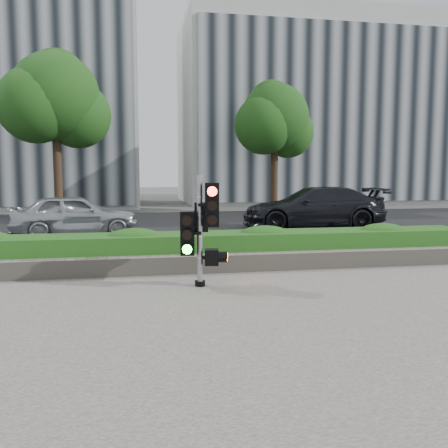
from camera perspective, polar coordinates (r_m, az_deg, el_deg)
name	(u,v)px	position (r m, az deg, el deg)	size (l,w,h in m)	color
ground	(213,300)	(7.40, -1.33, -9.07)	(120.00, 120.00, 0.00)	#51514C
sidewalk	(251,362)	(5.06, 3.29, -16.22)	(16.00, 11.00, 0.03)	#9E9389
road	(170,227)	(17.19, -6.55, -0.35)	(60.00, 13.00, 0.02)	black
curb	(191,259)	(10.43, -4.04, -4.27)	(60.00, 0.25, 0.12)	gray
stone_wall	(198,264)	(9.19, -3.19, -4.80)	(12.00, 0.32, 0.34)	gray
hedge	(194,250)	(9.79, -3.67, -3.11)	(12.00, 1.00, 0.68)	green
building_right	(312,115)	(34.50, 10.57, 12.79)	(18.00, 10.00, 12.00)	#B7B7B2
tree_left	(55,100)	(22.09, -19.68, 13.86)	(4.61, 4.03, 7.34)	black
tree_right	(274,121)	(23.68, 6.05, 12.26)	(4.10, 3.58, 6.53)	black
traffic_signal	(201,225)	(7.98, -2.76, -0.14)	(0.67, 0.52, 1.88)	black
car_silver	(75,215)	(15.33, -17.49, 1.07)	(1.52, 3.77, 1.29)	#B3B7BB
car_dark	(313,207)	(17.01, 10.68, 1.99)	(2.03, 4.98, 1.45)	black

